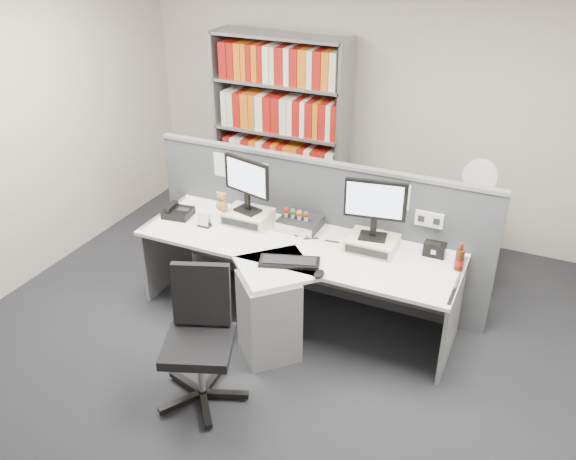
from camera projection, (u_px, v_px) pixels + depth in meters
The scene contains 21 objects.
ground at pixel (252, 375), 4.53m from camera, with size 5.50×5.50×0.00m, color #282A2F.
room_shell at pixel (244, 151), 3.68m from camera, with size 5.04×5.54×2.72m.
partition at pixel (317, 228), 5.22m from camera, with size 3.00×0.08×1.27m.
desk at pixel (285, 284), 4.79m from camera, with size 2.60×1.20×0.72m.
monitor_riser_left at pixel (248, 216), 5.14m from camera, with size 0.38×0.31×0.10m.
monitor_riser_right at pixel (372, 243), 4.73m from camera, with size 0.38×0.31×0.10m.
monitor_left at pixel (247, 181), 4.98m from camera, with size 0.45×0.19×0.47m.
monitor_right at pixel (375, 204), 4.57m from camera, with size 0.47×0.18×0.48m.
desktop_pc at pixel (300, 223), 5.05m from camera, with size 0.33×0.30×0.09m.
figurines at pixel (296, 213), 5.00m from camera, with size 0.23×0.05×0.09m.
keyboard at pixel (289, 262), 4.56m from camera, with size 0.49×0.31×0.03m.
mouse at pixel (319, 274), 4.40m from camera, with size 0.07×0.12×0.04m, color black.
desk_phone at pixel (178, 212), 5.24m from camera, with size 0.26×0.24×0.10m.
desk_calendar at pixel (204, 220), 5.06m from camera, with size 0.11×0.08×0.13m.
plush_toy at pixel (222, 203), 5.08m from camera, with size 0.10×0.10×0.18m.
speaker at pixel (435, 249), 4.64m from camera, with size 0.17×0.09×0.11m, color black.
cola_bottle at pixel (460, 260), 4.45m from camera, with size 0.07×0.07×0.23m.
shelving_unit at pixel (281, 134), 6.35m from camera, with size 1.41×0.40×2.00m.
filing_cabinet at pixel (469, 247), 5.52m from camera, with size 0.45×0.61×0.70m.
desk_fan at pixel (480, 180), 5.20m from camera, with size 0.30×0.18×0.51m.
office_chair at pixel (200, 333), 4.15m from camera, with size 0.64×0.63×0.97m.
Camera 1 is at (1.68, -3.03, 3.12)m, focal length 37.78 mm.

